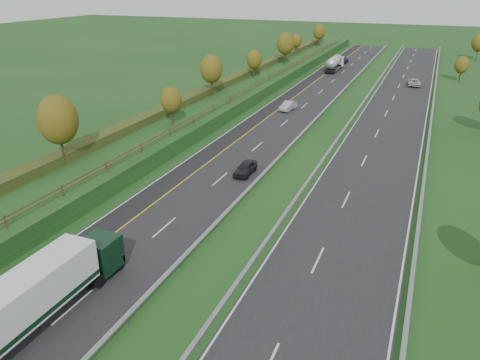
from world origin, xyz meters
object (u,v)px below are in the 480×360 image
object	(u,v)px
car_dark_near	(245,168)
car_silver_mid	(288,106)
car_oncoming	(414,82)
road_tanker	(335,63)
box_lorry	(25,303)
car_small_far	(344,61)

from	to	relation	value
car_dark_near	car_silver_mid	size ratio (longest dim) A/B	0.93
car_oncoming	road_tanker	bearing A→B (deg)	-36.89
box_lorry	car_small_far	world-z (taller)	box_lorry
road_tanker	car_dark_near	size ratio (longest dim) A/B	2.64
car_dark_near	car_silver_mid	bearing A→B (deg)	97.37
box_lorry	car_oncoming	world-z (taller)	box_lorry
box_lorry	car_oncoming	xyz separation A→B (m)	(17.46, 88.41, -1.54)
car_oncoming	car_dark_near	bearing A→B (deg)	70.49
car_dark_near	car_silver_mid	world-z (taller)	car_silver_mid
car_silver_mid	car_oncoming	world-z (taller)	car_oncoming
box_lorry	car_silver_mid	size ratio (longest dim) A/B	3.57
road_tanker	car_small_far	world-z (taller)	road_tanker
road_tanker	car_small_far	size ratio (longest dim) A/B	2.48
box_lorry	car_small_far	distance (m)	112.26
box_lorry	car_silver_mid	world-z (taller)	box_lorry
box_lorry	road_tanker	distance (m)	100.17
car_oncoming	car_small_far	bearing A→B (deg)	-56.51
car_dark_near	box_lorry	bearing A→B (deg)	-95.43
car_silver_mid	car_small_far	size ratio (longest dim) A/B	1.01
road_tanker	box_lorry	bearing A→B (deg)	-88.97
car_silver_mid	car_oncoming	size ratio (longest dim) A/B	0.84
box_lorry	car_oncoming	distance (m)	90.13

